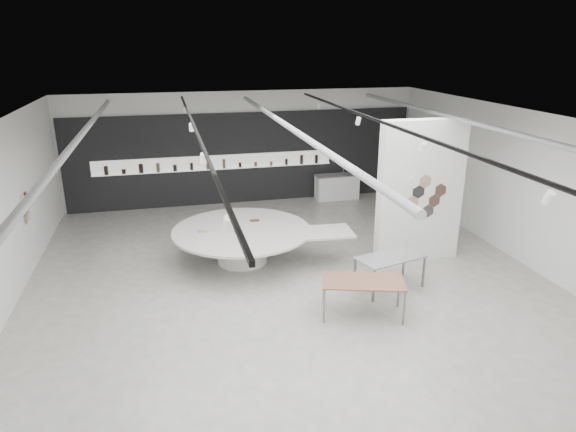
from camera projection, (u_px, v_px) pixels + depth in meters
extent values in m
cube|color=#ACAAA2|center=(294.00, 289.00, 11.70)|extent=(12.00, 14.00, 0.01)
cube|color=silver|center=(295.00, 122.00, 10.46)|extent=(12.00, 14.00, 0.01)
cube|color=white|center=(244.00, 148.00, 17.52)|extent=(12.00, 0.01, 3.80)
cube|color=white|center=(535.00, 192.00, 12.41)|extent=(0.01, 14.00, 3.80)
cylinder|color=#939396|center=(81.00, 135.00, 10.05)|extent=(0.12, 12.00, 0.12)
cylinder|color=#939396|center=(289.00, 127.00, 10.98)|extent=(0.12, 12.00, 0.12)
cylinder|color=#939396|center=(464.00, 120.00, 11.91)|extent=(0.12, 12.00, 0.12)
cube|color=black|center=(196.00, 131.00, 10.05)|extent=(0.05, 13.00, 0.06)
cylinder|color=white|center=(229.00, 223.00, 5.51)|extent=(0.11, 0.18, 0.21)
cylinder|color=white|center=(204.00, 158.00, 8.54)|extent=(0.11, 0.18, 0.21)
cylinder|color=white|center=(192.00, 127.00, 11.58)|extent=(0.11, 0.18, 0.21)
cylinder|color=white|center=(184.00, 109.00, 14.61)|extent=(0.11, 0.18, 0.21)
cube|color=black|center=(385.00, 123.00, 10.93)|extent=(0.05, 13.00, 0.06)
cylinder|color=white|center=(548.00, 198.00, 6.40)|extent=(0.11, 0.18, 0.21)
cylinder|color=white|center=(423.00, 147.00, 9.43)|extent=(0.11, 0.18, 0.21)
cylinder|color=white|center=(358.00, 121.00, 12.46)|extent=(0.11, 0.18, 0.21)
cylinder|color=white|center=(319.00, 105.00, 15.50)|extent=(0.11, 0.18, 0.21)
cylinder|color=tan|center=(26.00, 219.00, 12.23)|extent=(0.03, 0.28, 0.28)
cylinder|color=white|center=(29.00, 215.00, 12.47)|extent=(0.03, 0.28, 0.28)
cylinder|color=black|center=(26.00, 208.00, 12.28)|extent=(0.03, 0.28, 0.28)
cylinder|color=black|center=(23.00, 211.00, 12.04)|extent=(0.03, 0.28, 0.28)
cylinder|color=white|center=(23.00, 200.00, 12.08)|extent=(0.03, 0.28, 0.28)
cylinder|color=#4B3125|center=(26.00, 197.00, 12.32)|extent=(0.03, 0.28, 0.28)
cube|color=black|center=(245.00, 158.00, 17.57)|extent=(11.80, 0.10, 3.10)
cube|color=white|center=(216.00, 162.00, 17.31)|extent=(8.00, 0.06, 0.46)
cube|color=white|center=(216.00, 169.00, 17.33)|extent=(8.00, 0.18, 0.02)
cylinder|color=black|center=(106.00, 170.00, 16.49)|extent=(0.13, 0.13, 0.29)
cylinder|color=black|center=(124.00, 171.00, 16.64)|extent=(0.13, 0.13, 0.15)
cylinder|color=black|center=(141.00, 168.00, 16.73)|extent=(0.14, 0.14, 0.30)
cylinder|color=brown|center=(158.00, 167.00, 16.85)|extent=(0.12, 0.12, 0.29)
cylinder|color=black|center=(175.00, 168.00, 16.99)|extent=(0.12, 0.12, 0.21)
cylinder|color=black|center=(192.00, 166.00, 17.10)|extent=(0.10, 0.10, 0.25)
cylinder|color=brown|center=(208.00, 165.00, 17.21)|extent=(0.12, 0.12, 0.30)
cylinder|color=brown|center=(224.00, 164.00, 17.33)|extent=(0.10, 0.10, 0.31)
cylinder|color=black|center=(240.00, 165.00, 17.47)|extent=(0.09, 0.09, 0.17)
cylinder|color=brown|center=(256.00, 164.00, 17.60)|extent=(0.10, 0.10, 0.16)
cylinder|color=brown|center=(271.00, 163.00, 17.72)|extent=(0.09, 0.09, 0.15)
cylinder|color=black|center=(286.00, 162.00, 17.83)|extent=(0.09, 0.09, 0.21)
cylinder|color=black|center=(302.00, 160.00, 17.93)|extent=(0.11, 0.11, 0.31)
cylinder|color=black|center=(316.00, 159.00, 18.06)|extent=(0.11, 0.11, 0.29)
cube|color=white|center=(420.00, 192.00, 12.80)|extent=(2.20, 0.35, 3.60)
cylinder|color=white|center=(423.00, 201.00, 12.69)|extent=(0.34, 0.03, 0.34)
cylinder|color=#4B3125|center=(434.00, 201.00, 12.76)|extent=(0.34, 0.03, 0.34)
cylinder|color=tan|center=(412.00, 202.00, 12.63)|extent=(0.34, 0.03, 0.34)
cylinder|color=white|center=(430.00, 191.00, 12.64)|extent=(0.34, 0.03, 0.34)
cylinder|color=black|center=(419.00, 192.00, 12.58)|extent=(0.34, 0.03, 0.34)
cylinder|color=black|center=(428.00, 211.00, 12.81)|extent=(0.34, 0.03, 0.34)
cylinder|color=white|center=(417.00, 212.00, 12.75)|extent=(0.34, 0.03, 0.34)
cylinder|color=#4B3125|center=(440.00, 190.00, 12.71)|extent=(0.34, 0.03, 0.34)
cylinder|color=tan|center=(425.00, 181.00, 12.53)|extent=(0.34, 0.03, 0.34)
cylinder|color=white|center=(414.00, 182.00, 12.46)|extent=(0.34, 0.03, 0.34)
cylinder|color=white|center=(242.00, 247.00, 13.03)|extent=(1.34, 1.34, 0.82)
cylinder|color=beige|center=(242.00, 230.00, 12.89)|extent=(3.72, 3.72, 0.06)
cube|color=beige|center=(321.00, 232.00, 12.75)|extent=(1.61, 1.07, 0.05)
cube|color=tan|center=(203.00, 231.00, 12.73)|extent=(0.25, 0.19, 0.01)
cube|color=#4B3125|center=(254.00, 221.00, 13.48)|extent=(0.25, 0.19, 0.01)
cube|color=brown|center=(363.00, 281.00, 10.38)|extent=(1.82, 1.27, 0.03)
cube|color=slate|center=(324.00, 306.00, 10.20)|extent=(0.05, 0.05, 0.75)
cube|color=slate|center=(324.00, 289.00, 10.90)|extent=(0.05, 0.05, 0.75)
cube|color=slate|center=(404.00, 308.00, 10.11)|extent=(0.05, 0.05, 0.75)
cube|color=slate|center=(399.00, 291.00, 10.81)|extent=(0.05, 0.05, 0.75)
cube|color=gray|center=(390.00, 257.00, 11.51)|extent=(1.68, 1.15, 0.03)
cube|color=slate|center=(373.00, 286.00, 11.03)|extent=(0.05, 0.05, 0.75)
cube|color=slate|center=(355.00, 274.00, 11.59)|extent=(0.05, 0.05, 0.75)
cube|color=slate|center=(424.00, 272.00, 11.69)|extent=(0.05, 0.05, 0.75)
cube|color=slate|center=(404.00, 261.00, 12.25)|extent=(0.05, 0.05, 0.75)
cube|color=white|center=(337.00, 187.00, 18.25)|extent=(1.53, 0.61, 0.85)
cube|color=gray|center=(337.00, 175.00, 18.11)|extent=(1.56, 0.65, 0.03)
cylinder|color=silver|center=(343.00, 169.00, 18.25)|extent=(0.02, 0.02, 0.34)
cylinder|color=silver|center=(342.00, 164.00, 18.18)|extent=(0.15, 0.03, 0.02)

